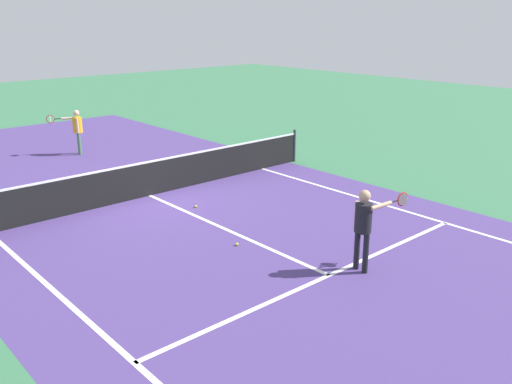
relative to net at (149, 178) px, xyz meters
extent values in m
plane|color=#38724C|center=(0.00, 0.00, -0.49)|extent=(60.00, 60.00, 0.00)
cube|color=#4C387A|center=(0.00, 0.00, -0.49)|extent=(10.62, 24.40, 0.00)
cube|color=white|center=(-4.11, -5.95, -0.49)|extent=(0.10, 11.89, 0.01)
cube|color=white|center=(4.11, -5.95, -0.49)|extent=(0.10, 11.89, 0.01)
cube|color=white|center=(0.00, -6.40, -0.49)|extent=(8.22, 0.10, 0.01)
cube|color=white|center=(0.00, -3.20, -0.49)|extent=(0.10, 6.40, 0.01)
cylinder|color=#33383D|center=(5.54, 0.00, 0.04)|extent=(0.09, 0.09, 1.07)
cube|color=black|center=(0.00, 0.00, -0.04)|extent=(11.08, 0.02, 0.91)
cube|color=white|center=(0.00, 0.00, 0.44)|extent=(11.08, 0.03, 0.05)
cylinder|color=black|center=(0.61, -6.54, -0.09)|extent=(0.11, 0.11, 0.80)
cylinder|color=black|center=(0.60, -6.76, -0.09)|extent=(0.11, 0.11, 0.80)
cylinder|color=black|center=(0.60, -6.65, 0.58)|extent=(0.32, 0.32, 0.56)
sphere|color=tan|center=(0.60, -6.65, 1.01)|extent=(0.22, 0.22, 0.22)
cylinder|color=tan|center=(0.62, -6.48, 0.59)|extent=(0.08, 0.08, 0.54)
cylinder|color=tan|center=(0.86, -6.84, 0.81)|extent=(0.55, 0.12, 0.08)
cylinder|color=black|center=(1.24, -6.87, 0.81)|extent=(0.22, 0.04, 0.03)
torus|color=red|center=(1.48, -6.88, 0.81)|extent=(0.28, 0.04, 0.28)
cylinder|color=silver|center=(1.48, -6.88, 0.81)|extent=(0.02, 0.25, 0.25)
cylinder|color=#3F7247|center=(0.58, 5.61, -0.11)|extent=(0.11, 0.11, 0.76)
cylinder|color=#3F7247|center=(0.67, 5.80, -0.11)|extent=(0.11, 0.11, 0.76)
cylinder|color=gold|center=(0.63, 5.70, 0.54)|extent=(0.32, 0.32, 0.54)
sphere|color=beige|center=(0.63, 5.70, 0.95)|extent=(0.21, 0.21, 0.21)
cylinder|color=beige|center=(0.56, 5.55, 0.55)|extent=(0.08, 0.08, 0.52)
cylinder|color=beige|center=(0.46, 5.97, 0.76)|extent=(0.50, 0.29, 0.08)
cylinder|color=black|center=(0.13, 6.12, 0.76)|extent=(0.21, 0.12, 0.03)
torus|color=red|center=(-0.09, 6.23, 0.76)|extent=(0.26, 0.14, 0.28)
cylinder|color=silver|center=(-0.09, 6.23, 0.76)|extent=(0.11, 0.23, 0.25)
sphere|color=#CCE033|center=(0.36, -1.62, -0.46)|extent=(0.07, 0.07, 0.07)
sphere|color=#CCE033|center=(-0.40, -4.18, -0.46)|extent=(0.07, 0.07, 0.07)
camera|label=1|loc=(-7.21, -12.47, 4.16)|focal=38.56mm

